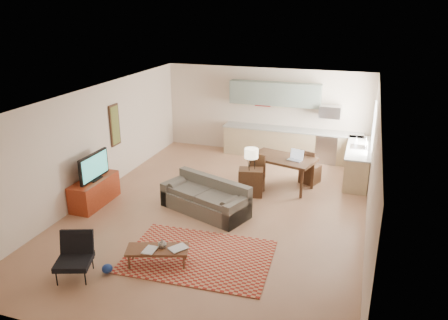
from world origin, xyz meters
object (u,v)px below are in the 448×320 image
(armchair, at_px, (74,258))
(tv_credenza, at_px, (95,192))
(coffee_table, at_px, (158,256))
(dining_table, at_px, (282,172))
(console_table, at_px, (251,182))
(sofa, at_px, (205,197))

(armchair, bearing_deg, tv_credenza, 97.78)
(coffee_table, xyz_separation_m, dining_table, (1.46, 4.29, 0.24))
(console_table, relative_size, dining_table, 0.43)
(armchair, xyz_separation_m, console_table, (2.03, 4.35, -0.04))
(sofa, distance_m, coffee_table, 2.33)
(sofa, relative_size, dining_table, 1.34)
(dining_table, bearing_deg, armchair, -102.37)
(armchair, xyz_separation_m, tv_credenza, (-1.38, 2.68, -0.07))
(sofa, relative_size, armchair, 2.79)
(console_table, bearing_deg, coffee_table, -115.49)
(armchair, xyz_separation_m, dining_table, (2.67, 5.10, 0.02))
(coffee_table, distance_m, armchair, 1.47)
(armchair, height_order, dining_table, dining_table)
(console_table, bearing_deg, sofa, -134.29)
(armchair, distance_m, console_table, 4.80)
(coffee_table, height_order, console_table, console_table)
(tv_credenza, relative_size, dining_table, 0.86)
(coffee_table, bearing_deg, console_table, 58.73)
(sofa, bearing_deg, tv_credenza, -149.94)
(sofa, relative_size, tv_credenza, 1.56)
(tv_credenza, xyz_separation_m, console_table, (3.41, 1.67, 0.03))
(sofa, distance_m, dining_table, 2.42)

